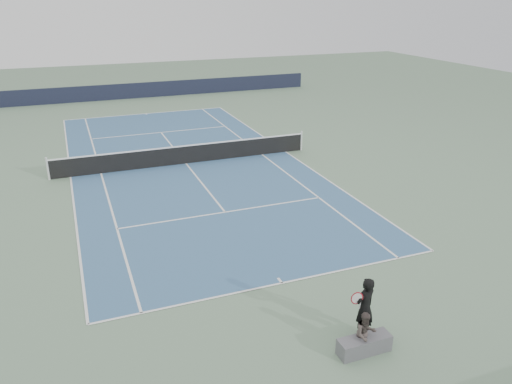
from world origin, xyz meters
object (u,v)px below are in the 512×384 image
object	(u,v)px
tennis_net	(185,154)
tennis_ball	(367,352)
spectator_bench	(365,339)
tennis_player	(365,307)

from	to	relation	value
tennis_net	tennis_ball	world-z (taller)	tennis_net
spectator_bench	tennis_ball	bearing A→B (deg)	-55.45
tennis_net	spectator_bench	distance (m)	15.37
tennis_net	tennis_player	bearing A→B (deg)	-86.47
tennis_ball	tennis_net	bearing A→B (deg)	92.40
tennis_net	tennis_player	distance (m)	14.81
tennis_player	spectator_bench	bearing A→B (deg)	-119.22
tennis_player	tennis_ball	size ratio (longest dim) A/B	25.43
tennis_player	spectator_bench	size ratio (longest dim) A/B	1.21
tennis_net	tennis_player	size ratio (longest dim) A/B	7.91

